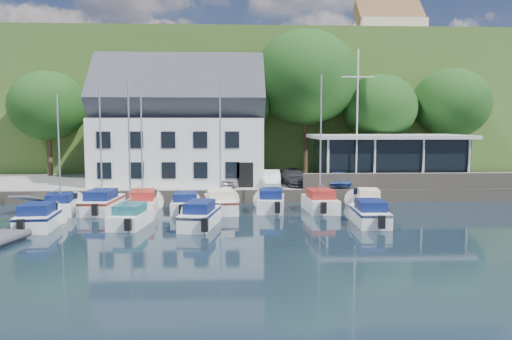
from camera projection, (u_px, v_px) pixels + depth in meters
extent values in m
plane|color=black|center=(278.00, 234.00, 27.32)|extent=(180.00, 180.00, 0.00)
cube|color=gray|center=(260.00, 186.00, 44.68)|extent=(60.00, 13.00, 1.00)
cube|color=#6B6155|center=(265.00, 196.00, 38.21)|extent=(60.00, 0.30, 1.00)
cube|color=#365620|center=(247.00, 113.00, 88.25)|extent=(160.00, 75.00, 16.00)
cube|color=#556231|center=(287.00, 71.00, 95.82)|extent=(50.00, 30.00, 0.30)
cube|color=#6B6155|center=(417.00, 181.00, 39.05)|extent=(18.00, 0.50, 1.20)
imported|color=#B9B9BE|center=(234.00, 179.00, 40.46)|extent=(2.20, 3.46, 1.10)
imported|color=silver|center=(271.00, 178.00, 40.44)|extent=(1.52, 3.99, 1.30)
imported|color=#28282D|center=(295.00, 177.00, 40.95)|extent=(2.40, 4.70, 1.31)
imported|color=#2B4784|center=(338.00, 179.00, 40.29)|extent=(1.88, 3.85, 1.27)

